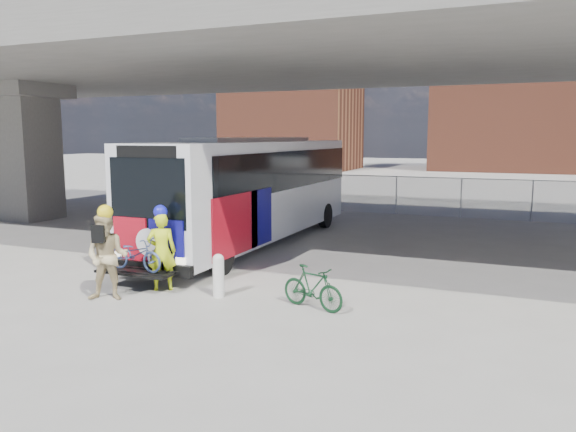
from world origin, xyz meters
The scene contains 9 objects.
ground centered at (0.00, 0.00, 0.00)m, with size 160.00×160.00×0.00m, color #9E9991.
bus centered at (-2.00, 2.76, 2.11)m, with size 2.67×12.90×3.69m.
overpass centered at (0.00, 4.00, 6.54)m, with size 40.00×16.00×7.95m.
chainlink_fence centered at (0.00, 12.00, 1.42)m, with size 30.00×0.06×30.00m.
brick_buildings centered at (1.23, 48.23, 5.42)m, with size 54.00×22.00×12.00m.
bollard centered at (0.16, -3.57, 0.55)m, with size 0.27×0.27×1.03m.
cyclist_hivis centered at (-1.41, -3.57, 1.01)m, with size 0.84×0.76×2.10m.
cyclist_tan centered at (-2.06, -4.75, 1.04)m, with size 1.20×1.08×2.21m.
bike_parked centered at (2.50, -3.57, 0.48)m, with size 0.45×1.59×0.96m, color #12381D.
Camera 1 is at (6.61, -14.69, 3.74)m, focal length 35.00 mm.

